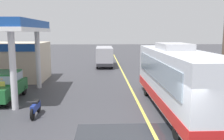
{
  "coord_description": "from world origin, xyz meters",
  "views": [
    {
      "loc": [
        -2.19,
        -7.76,
        4.34
      ],
      "look_at": [
        -1.5,
        10.0,
        1.6
      ],
      "focal_mm": 39.78,
      "sensor_mm": 36.0,
      "label": 1
    }
  ],
  "objects_px": {
    "minibus_opposing_lane": "(104,55)",
    "motorcycle_parked_forecourt": "(36,107)",
    "coach_bus_main": "(178,80)",
    "car_at_pump": "(5,84)",
    "pedestrian_near_pump": "(3,89)"
  },
  "relations": [
    {
      "from": "minibus_opposing_lane",
      "to": "motorcycle_parked_forecourt",
      "type": "xyz_separation_m",
      "value": [
        -3.74,
        -18.71,
        -1.03
      ]
    },
    {
      "from": "coach_bus_main",
      "to": "car_at_pump",
      "type": "distance_m",
      "value": 10.73
    },
    {
      "from": "pedestrian_near_pump",
      "to": "coach_bus_main",
      "type": "bearing_deg",
      "value": -8.74
    },
    {
      "from": "minibus_opposing_lane",
      "to": "pedestrian_near_pump",
      "type": "relative_size",
      "value": 3.69
    },
    {
      "from": "coach_bus_main",
      "to": "car_at_pump",
      "type": "bearing_deg",
      "value": 166.32
    },
    {
      "from": "car_at_pump",
      "to": "pedestrian_near_pump",
      "type": "relative_size",
      "value": 2.53
    },
    {
      "from": "motorcycle_parked_forecourt",
      "to": "car_at_pump",
      "type": "bearing_deg",
      "value": 131.07
    },
    {
      "from": "car_at_pump",
      "to": "coach_bus_main",
      "type": "bearing_deg",
      "value": -13.68
    },
    {
      "from": "car_at_pump",
      "to": "minibus_opposing_lane",
      "type": "relative_size",
      "value": 0.69
    },
    {
      "from": "minibus_opposing_lane",
      "to": "pedestrian_near_pump",
      "type": "height_order",
      "value": "minibus_opposing_lane"
    },
    {
      "from": "minibus_opposing_lane",
      "to": "pedestrian_near_pump",
      "type": "distance_m",
      "value": 17.66
    },
    {
      "from": "minibus_opposing_lane",
      "to": "car_at_pump",
      "type": "bearing_deg",
      "value": -112.75
    },
    {
      "from": "coach_bus_main",
      "to": "pedestrian_near_pump",
      "type": "xyz_separation_m",
      "value": [
        -10.14,
        1.56,
        -0.79
      ]
    },
    {
      "from": "pedestrian_near_pump",
      "to": "car_at_pump",
      "type": "bearing_deg",
      "value": 105.39
    },
    {
      "from": "coach_bus_main",
      "to": "pedestrian_near_pump",
      "type": "distance_m",
      "value": 10.29
    }
  ]
}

